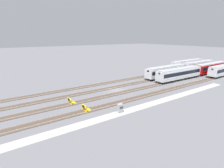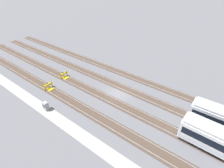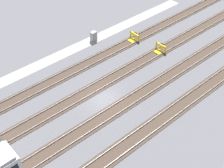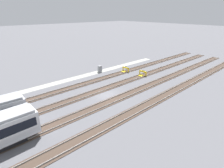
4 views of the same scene
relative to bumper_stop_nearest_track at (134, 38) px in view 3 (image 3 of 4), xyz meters
The scene contains 9 objects.
ground_plane 14.04m from the bumper_stop_nearest_track, 30.64° to the left, with size 400.00×400.00×0.00m, color #5B5B60.
service_walkway 12.82m from the bumper_stop_nearest_track, 19.61° to the right, with size 54.00×2.00×0.01m, color #9E9E93.
rail_track_nearest 12.08m from the bumper_stop_nearest_track, ahead, with size 90.00×2.23×0.21m.
rail_track_near_inner 12.99m from the bumper_stop_nearest_track, 21.54° to the left, with size 90.00×2.24×0.21m.
rail_track_middle 15.39m from the bumper_stop_nearest_track, 38.31° to the left, with size 90.00×2.24×0.21m.
rail_track_far_inner 18.72m from the bumper_stop_nearest_track, 49.85° to the left, with size 90.00×2.23×0.21m.
bumper_stop_nearest_track is the anchor object (origin of this frame).
bumper_stop_near_inner_track 4.86m from the bumper_stop_nearest_track, 100.66° to the left, with size 1.37×2.01×1.22m.
electrical_cabinet 6.30m from the bumper_stop_nearest_track, 39.91° to the right, with size 0.90×0.73×1.60m.
Camera 3 is at (17.53, 21.95, 27.92)m, focal length 50.00 mm.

